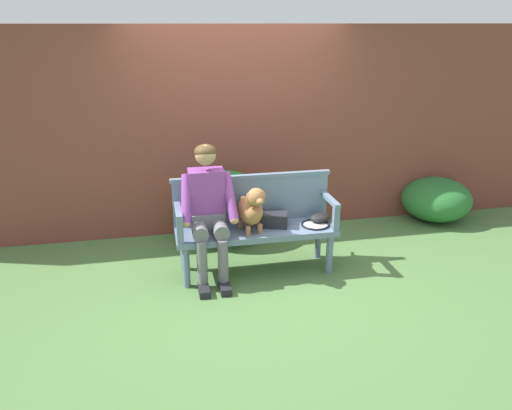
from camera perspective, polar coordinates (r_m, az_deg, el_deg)
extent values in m
plane|color=#4C753D|center=(5.24, 0.00, -7.47)|extent=(40.00, 40.00, 0.00)
cube|color=brown|center=(6.06, -2.53, 8.41)|extent=(8.00, 0.30, 2.41)
ellipsoid|color=#286B2D|center=(6.87, 19.76, 0.62)|extent=(0.88, 0.87, 0.55)
ellipsoid|color=#1E5B23|center=(5.88, -3.66, -0.01)|extent=(1.00, 0.90, 0.82)
cube|color=slate|center=(5.05, 0.00, -2.98)|extent=(1.61, 0.49, 0.06)
cylinder|color=slate|center=(4.90, -7.92, -7.02)|extent=(0.07, 0.07, 0.42)
cylinder|color=slate|center=(5.17, 8.33, -5.53)|extent=(0.07, 0.07, 0.42)
cylinder|color=slate|center=(5.24, -8.22, -5.20)|extent=(0.07, 0.07, 0.42)
cylinder|color=slate|center=(5.49, 7.02, -3.90)|extent=(0.07, 0.07, 0.42)
cube|color=slate|center=(5.16, -0.49, 0.60)|extent=(1.61, 0.05, 0.46)
cube|color=slate|center=(5.08, -0.50, 3.26)|extent=(1.65, 0.06, 0.04)
cube|color=slate|center=(4.72, -8.60, -2.97)|extent=(0.06, 0.06, 0.24)
cube|color=slate|center=(4.86, -8.84, -0.52)|extent=(0.06, 0.49, 0.04)
cube|color=slate|center=(5.02, 9.05, -1.58)|extent=(0.06, 0.06, 0.24)
cube|color=slate|center=(5.15, 8.34, 0.70)|extent=(0.06, 0.49, 0.04)
cube|color=black|center=(4.85, -5.92, -9.55)|extent=(0.10, 0.24, 0.07)
cylinder|color=slate|center=(4.81, -6.13, -6.52)|extent=(0.10, 0.10, 0.43)
cylinder|color=slate|center=(4.84, -6.44, -2.80)|extent=(0.15, 0.32, 0.15)
cube|color=black|center=(4.87, -3.55, -9.35)|extent=(0.10, 0.24, 0.07)
cylinder|color=slate|center=(4.83, -3.75, -6.32)|extent=(0.10, 0.10, 0.43)
cylinder|color=slate|center=(4.86, -4.09, -2.62)|extent=(0.15, 0.32, 0.15)
cube|color=slate|center=(4.98, -5.49, -1.81)|extent=(0.32, 0.24, 0.20)
cube|color=#843D93|center=(4.91, -5.61, 1.09)|extent=(0.34, 0.22, 0.52)
cylinder|color=#843D93|center=(4.78, -7.96, 0.70)|extent=(0.14, 0.33, 0.45)
sphere|color=tan|center=(4.74, -7.98, -2.07)|extent=(0.09, 0.09, 0.09)
cylinder|color=#843D93|center=(4.82, -2.98, 1.04)|extent=(0.14, 0.33, 0.45)
sphere|color=tan|center=(4.78, -2.48, -1.66)|extent=(0.09, 0.09, 0.09)
sphere|color=tan|center=(4.77, -5.75, 5.67)|extent=(0.20, 0.20, 0.20)
ellipsoid|color=#51381E|center=(4.78, -5.78, 6.05)|extent=(0.21, 0.21, 0.14)
cylinder|color=#AD7042|center=(4.87, -0.91, -2.91)|extent=(0.05, 0.05, 0.09)
cylinder|color=#AD7042|center=(4.92, 0.45, -2.68)|extent=(0.05, 0.05, 0.09)
cylinder|color=#AD7042|center=(5.05, -1.81, -2.08)|extent=(0.05, 0.05, 0.09)
cylinder|color=#AD7042|center=(5.10, -0.50, -1.86)|extent=(0.05, 0.05, 0.09)
ellipsoid|color=#AD7042|center=(4.92, -0.70, -0.62)|extent=(0.30, 0.38, 0.28)
sphere|color=#AD7042|center=(4.81, -0.15, -0.83)|extent=(0.16, 0.16, 0.16)
sphere|color=#AD7042|center=(4.73, 0.02, 0.92)|extent=(0.17, 0.17, 0.17)
ellipsoid|color=#AD7042|center=(4.67, 0.40, 0.43)|extent=(0.09, 0.12, 0.06)
ellipsoid|color=#AD7042|center=(4.71, -0.85, 0.71)|extent=(0.06, 0.05, 0.13)
ellipsoid|color=#AD7042|center=(4.77, 0.77, 0.94)|extent=(0.06, 0.05, 0.13)
sphere|color=#AD7042|center=(5.05, -1.43, 0.56)|extent=(0.08, 0.08, 0.08)
torus|color=black|center=(5.15, 6.73, -2.20)|extent=(0.36, 0.36, 0.02)
cylinder|color=silver|center=(5.15, 6.73, -2.27)|extent=(0.25, 0.25, 0.00)
cube|color=black|center=(5.30, 6.72, -1.49)|extent=(0.06, 0.08, 0.02)
cylinder|color=black|center=(5.43, 6.70, -0.95)|extent=(0.09, 0.22, 0.03)
ellipsoid|color=black|center=(5.23, 7.29, -1.45)|extent=(0.24, 0.20, 0.09)
cube|color=#232328|center=(5.09, 2.01, -1.62)|extent=(0.33, 0.27, 0.14)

